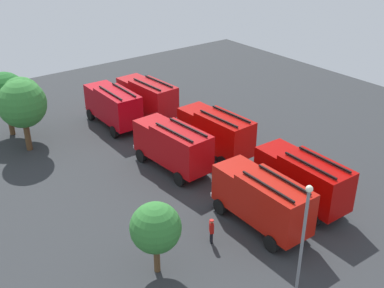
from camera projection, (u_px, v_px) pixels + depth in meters
ground_plane at (192, 159)px, 39.26m from camera, size 56.92×56.92×0.00m
fire_truck_0 at (302, 178)px, 32.37m from camera, size 7.26×2.91×3.88m
fire_truck_1 at (215, 131)px, 39.11m from camera, size 7.30×3.02×3.88m
fire_truck_2 at (147, 96)px, 46.24m from camera, size 7.32×3.07×3.88m
fire_truck_3 at (262, 198)px, 30.08m from camera, size 7.24×2.85×3.88m
fire_truck_4 at (173, 145)px, 36.83m from camera, size 7.35×3.14×3.88m
fire_truck_5 at (113, 105)px, 44.25m from camera, size 7.24×2.84×3.88m
firefighter_0 at (211, 230)px, 29.10m from camera, size 0.48×0.42×1.68m
firefighter_1 at (183, 122)px, 43.49m from camera, size 0.42×0.48×1.79m
firefighter_2 at (190, 146)px, 39.14m from camera, size 0.32×0.46×1.83m
tree_0 at (156, 228)px, 25.87m from camera, size 2.89×2.89×4.48m
tree_1 at (22, 104)px, 38.95m from camera, size 4.03×4.03×6.24m
tree_2 at (21, 98)px, 41.16m from camera, size 3.68×3.68×5.70m
tree_3 at (5, 94)px, 41.81m from camera, size 3.80×3.80×5.89m
traffic_cone_0 at (165, 110)px, 47.96m from camera, size 0.40×0.40×0.56m
traffic_cone_1 at (186, 121)px, 45.44m from camera, size 0.49×0.49×0.69m
traffic_cone_2 at (155, 100)px, 50.48m from camera, size 0.42×0.42×0.59m
lamppost at (303, 237)px, 23.33m from camera, size 0.36×0.36×7.14m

